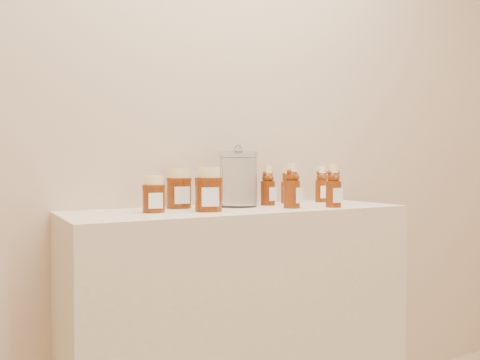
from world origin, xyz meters
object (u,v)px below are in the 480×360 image
display_table (242,336)px  honey_jar_left (154,194)px  bear_bottle_back_left (268,183)px  glass_canister (238,177)px  bear_bottle_front_left (292,182)px

display_table → honey_jar_left: size_ratio=10.35×
display_table → honey_jar_left: honey_jar_left is taller
bear_bottle_back_left → honey_jar_left: (-0.47, -0.06, -0.03)m
display_table → glass_canister: (0.02, 0.07, 0.56)m
display_table → glass_canister: bearing=71.9°
bear_bottle_back_left → honey_jar_left: 0.48m
bear_bottle_back_left → display_table: bearing=-165.6°
display_table → honey_jar_left: bearing=178.1°
honey_jar_left → glass_canister: (0.34, 0.05, 0.05)m
bear_bottle_front_left → glass_canister: glass_canister is taller
glass_canister → bear_bottle_back_left: bearing=2.7°
glass_canister → bear_bottle_front_left: bearing=-46.7°
bear_bottle_front_left → glass_canister: size_ratio=0.83×
display_table → bear_bottle_back_left: bear_bottle_back_left is taller
display_table → glass_canister: size_ratio=5.51×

